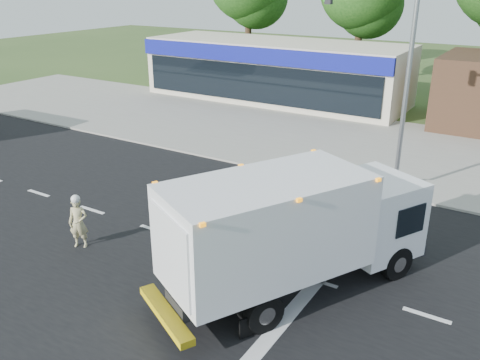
{
  "coord_description": "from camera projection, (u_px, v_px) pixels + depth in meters",
  "views": [
    {
      "loc": [
        7.57,
        -11.58,
        7.99
      ],
      "look_at": [
        -0.7,
        1.82,
        1.7
      ],
      "focal_mm": 38.0,
      "sensor_mm": 36.0,
      "label": 1
    }
  ],
  "objects": [
    {
      "name": "ground",
      "position": [
        228.0,
        253.0,
        15.81
      ],
      "size": [
        120.0,
        120.0,
        0.0
      ],
      "primitive_type": "plane",
      "color": "#385123",
      "rests_on": "ground"
    },
    {
      "name": "road_asphalt",
      "position": [
        228.0,
        253.0,
        15.81
      ],
      "size": [
        60.0,
        14.0,
        0.02
      ],
      "primitive_type": "cube",
      "color": "black",
      "rests_on": "ground"
    },
    {
      "name": "sidewalk",
      "position": [
        330.0,
        172.0,
        22.27
      ],
      "size": [
        60.0,
        2.4,
        0.12
      ],
      "primitive_type": "cube",
      "color": "gray",
      "rests_on": "ground"
    },
    {
      "name": "parking_apron",
      "position": [
        372.0,
        140.0,
        26.87
      ],
      "size": [
        60.0,
        9.0,
        0.02
      ],
      "primitive_type": "cube",
      "color": "gray",
      "rests_on": "ground"
    },
    {
      "name": "lane_markings",
      "position": [
        243.0,
        287.0,
        14.08
      ],
      "size": [
        55.2,
        7.0,
        0.01
      ],
      "color": "silver",
      "rests_on": "road_asphalt"
    },
    {
      "name": "ems_box_truck",
      "position": [
        294.0,
        226.0,
        13.22
      ],
      "size": [
        5.73,
        7.96,
        3.44
      ],
      "rotation": [
        0.0,
        0.0,
        1.08
      ],
      "color": "black",
      "rests_on": "ground"
    },
    {
      "name": "emergency_worker",
      "position": [
        78.0,
        222.0,
        15.91
      ],
      "size": [
        0.73,
        0.64,
        1.79
      ],
      "rotation": [
        0.0,
        0.0,
        0.48
      ],
      "color": "tan",
      "rests_on": "ground"
    },
    {
      "name": "retail_strip_mall",
      "position": [
        275.0,
        70.0,
        35.2
      ],
      "size": [
        18.0,
        6.2,
        4.0
      ],
      "color": "beige",
      "rests_on": "ground"
    },
    {
      "name": "traffic_signal_pole",
      "position": [
        391.0,
        66.0,
        18.84
      ],
      "size": [
        3.51,
        0.25,
        8.0
      ],
      "color": "gray",
      "rests_on": "ground"
    }
  ]
}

